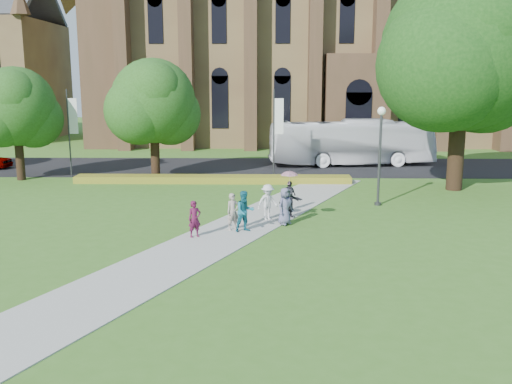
{
  "coord_description": "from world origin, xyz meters",
  "views": [
    {
      "loc": [
        1.51,
        -23.52,
        6.59
      ],
      "look_at": [
        1.04,
        1.88,
        1.6
      ],
      "focal_mm": 40.0,
      "sensor_mm": 36.0,
      "label": 1
    }
  ],
  "objects_px": {
    "tour_coach": "(351,142)",
    "pedestrian_0": "(195,219)",
    "streetlamp": "(380,144)",
    "large_tree": "(463,49)"
  },
  "relations": [
    {
      "from": "large_tree",
      "to": "pedestrian_0",
      "type": "height_order",
      "value": "large_tree"
    },
    {
      "from": "large_tree",
      "to": "tour_coach",
      "type": "distance_m",
      "value": 13.05
    },
    {
      "from": "pedestrian_0",
      "to": "large_tree",
      "type": "bearing_deg",
      "value": 8.15
    },
    {
      "from": "tour_coach",
      "to": "pedestrian_0",
      "type": "xyz_separation_m",
      "value": [
        -9.67,
        -21.32,
        -0.99
      ]
    },
    {
      "from": "streetlamp",
      "to": "large_tree",
      "type": "distance_m",
      "value": 8.73
    },
    {
      "from": "tour_coach",
      "to": "pedestrian_0",
      "type": "relative_size",
      "value": 8.21
    },
    {
      "from": "streetlamp",
      "to": "pedestrian_0",
      "type": "xyz_separation_m",
      "value": [
        -9.03,
        -6.64,
        -2.47
      ]
    },
    {
      "from": "tour_coach",
      "to": "pedestrian_0",
      "type": "bearing_deg",
      "value": 149.7
    },
    {
      "from": "streetlamp",
      "to": "large_tree",
      "type": "xyz_separation_m",
      "value": [
        5.5,
        4.5,
        5.07
      ]
    },
    {
      "from": "large_tree",
      "to": "pedestrian_0",
      "type": "xyz_separation_m",
      "value": [
        -14.53,
        -11.14,
        -7.54
      ]
    }
  ]
}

